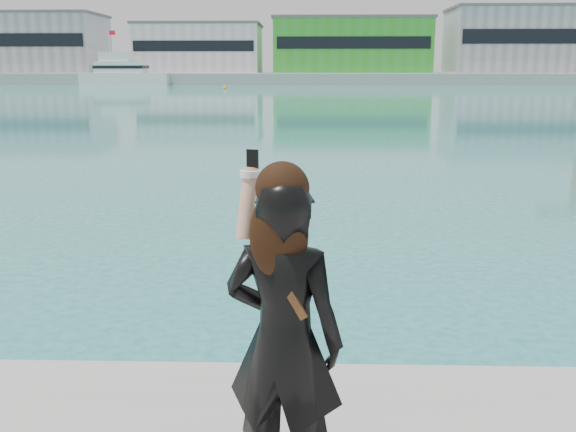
{
  "coord_description": "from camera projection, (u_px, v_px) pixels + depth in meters",
  "views": [
    {
      "loc": [
        -0.61,
        -3.34,
        2.91
      ],
      "look_at": [
        -0.71,
        0.26,
        2.08
      ],
      "focal_mm": 40.0,
      "sensor_mm": 36.0,
      "label": 1
    }
  ],
  "objects": [
    {
      "name": "flagpole_left",
      "position": [
        110.0,
        48.0,
        121.32
      ],
      "size": [
        1.28,
        0.16,
        8.0
      ],
      "color": "silver",
      "rests_on": "far_quay"
    },
    {
      "name": "flagpole_right",
      "position": [
        429.0,
        48.0,
        119.63
      ],
      "size": [
        1.28,
        0.16,
        8.0
      ],
      "color": "silver",
      "rests_on": "far_quay"
    },
    {
      "name": "warehouse_white",
      "position": [
        200.0,
        48.0,
        127.62
      ],
      "size": [
        24.48,
        15.35,
        9.5
      ],
      "color": "silver",
      "rests_on": "far_quay"
    },
    {
      "name": "buoy_far",
      "position": [
        225.0,
        89.0,
        91.16
      ],
      "size": [
        0.5,
        0.5,
        0.5
      ],
      "primitive_type": "sphere",
      "color": "yellow",
      "rests_on": "ground"
    },
    {
      "name": "far_quay",
      "position": [
        310.0,
        78.0,
        130.27
      ],
      "size": [
        320.0,
        40.0,
        2.0
      ],
      "primitive_type": "cube",
      "color": "#9E9E99",
      "rests_on": "ground"
    },
    {
      "name": "warehouse_grey_right",
      "position": [
        514.0,
        40.0,
        125.54
      ],
      "size": [
        25.5,
        15.35,
        12.5
      ],
      "color": "gray",
      "rests_on": "far_quay"
    },
    {
      "name": "warehouse_green",
      "position": [
        351.0,
        45.0,
        126.66
      ],
      "size": [
        30.6,
        16.36,
        10.5
      ],
      "color": "green",
      "rests_on": "far_quay"
    },
    {
      "name": "warehouse_grey_left",
      "position": [
        36.0,
        43.0,
        128.33
      ],
      "size": [
        26.52,
        16.36,
        11.5
      ],
      "color": "gray",
      "rests_on": "far_quay"
    },
    {
      "name": "woman",
      "position": [
        283.0,
        331.0,
        3.1
      ],
      "size": [
        0.68,
        0.54,
        1.72
      ],
      "rotation": [
        0.0,
        0.0,
        2.86
      ],
      "color": "black",
      "rests_on": "near_quay"
    },
    {
      "name": "motor_yacht",
      "position": [
        124.0,
        73.0,
        112.6
      ],
      "size": [
        16.08,
        5.65,
        7.36
      ],
      "rotation": [
        0.0,
        0.0,
        -0.08
      ],
      "color": "white",
      "rests_on": "ground"
    }
  ]
}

